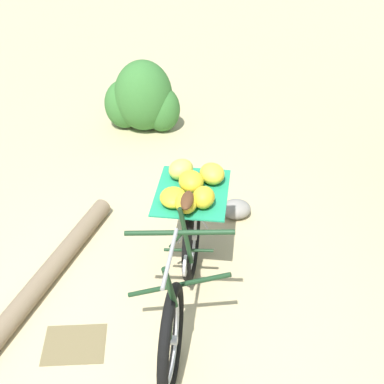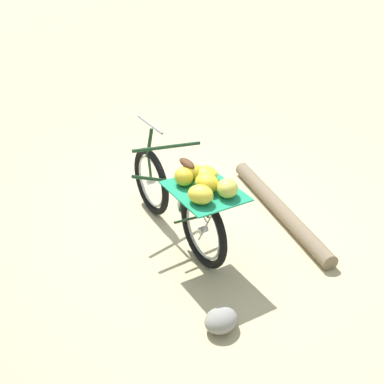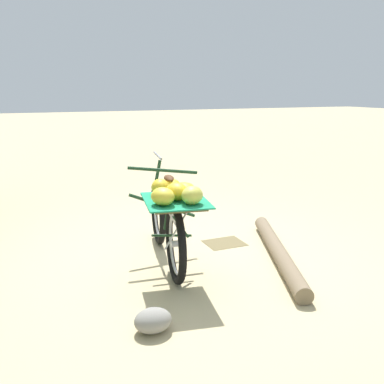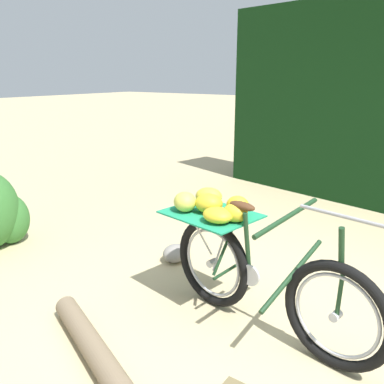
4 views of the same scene
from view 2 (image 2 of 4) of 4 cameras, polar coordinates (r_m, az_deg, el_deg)
name	(u,v)px [view 2 (image 2 of 4)]	position (r m, az deg, el deg)	size (l,w,h in m)	color
ground_plane	(165,231)	(5.12, -3.14, -4.48)	(60.00, 60.00, 0.00)	#C6B284
bicycle	(183,197)	(4.67, -1.04, -0.58)	(0.81, 1.80, 1.03)	black
fallen_log	(279,209)	(5.41, 9.95, -1.89)	(0.16, 0.16, 2.00)	#7F6B51
path_stone	(221,320)	(4.01, 3.32, -14.41)	(0.28, 0.23, 0.17)	gray
leaf_litter_patch	(218,200)	(5.63, 2.96, -0.97)	(0.44, 0.36, 0.01)	olive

